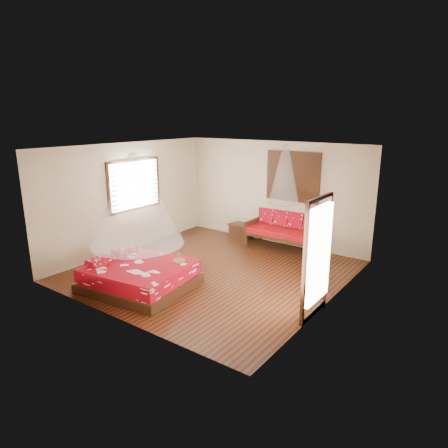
% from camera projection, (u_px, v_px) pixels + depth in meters
% --- Properties ---
extents(room, '(5.54, 5.54, 2.84)m').
position_uv_depth(room, '(212.00, 212.00, 8.80)').
color(room, black).
rests_on(room, ground).
extents(bed, '(2.22, 2.06, 0.63)m').
position_uv_depth(bed, '(139.00, 276.00, 8.23)').
color(bed, black).
rests_on(bed, floor).
extents(daybed, '(1.95, 0.87, 0.98)m').
position_uv_depth(daybed, '(285.00, 230.00, 10.57)').
color(daybed, black).
rests_on(daybed, floor).
extents(storage_chest, '(0.68, 0.53, 0.44)m').
position_uv_depth(storage_chest, '(241.00, 231.00, 11.50)').
color(storage_chest, black).
rests_on(storage_chest, floor).
extents(shutter_panel, '(1.52, 0.06, 1.32)m').
position_uv_depth(shutter_panel, '(293.00, 177.00, 10.46)').
color(shutter_panel, black).
rests_on(shutter_panel, wall_back).
extents(window_left, '(0.10, 1.74, 1.34)m').
position_uv_depth(window_left, '(135.00, 185.00, 10.41)').
color(window_left, black).
rests_on(window_left, wall_left).
extents(glazed_door, '(0.08, 1.02, 2.16)m').
position_uv_depth(glazed_door, '(316.00, 258.00, 6.88)').
color(glazed_door, black).
rests_on(glazed_door, floor).
extents(wine_tray, '(0.27, 0.27, 0.22)m').
position_uv_depth(wine_tray, '(179.00, 259.00, 8.32)').
color(wine_tray, brown).
rests_on(wine_tray, bed).
extents(mosquito_net_main, '(1.85, 1.85, 1.80)m').
position_uv_depth(mosquito_net_main, '(135.00, 200.00, 7.81)').
color(mosquito_net_main, white).
rests_on(mosquito_net_main, ceiling).
extents(mosquito_net_daybed, '(0.79, 0.79, 1.50)m').
position_uv_depth(mosquito_net_daybed, '(285.00, 175.00, 10.07)').
color(mosquito_net_daybed, white).
rests_on(mosquito_net_daybed, ceiling).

